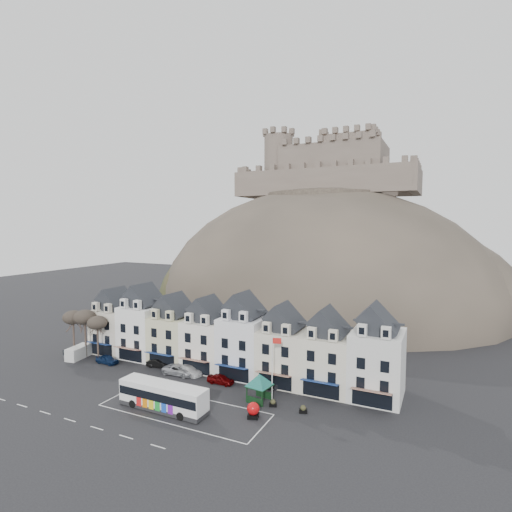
{
  "coord_description": "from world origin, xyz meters",
  "views": [
    {
      "loc": [
        31.71,
        -39.59,
        23.94
      ],
      "look_at": [
        1.45,
        24.0,
        18.23
      ],
      "focal_mm": 28.0,
      "sensor_mm": 36.0,
      "label": 1
    }
  ],
  "objects_px": {
    "car_navy": "(107,359)",
    "car_white": "(189,370)",
    "bus": "(163,395)",
    "bus_shelter": "(259,380)",
    "car_black": "(159,363)",
    "car_charcoal": "(268,384)",
    "white_van": "(79,352)",
    "car_silver": "(179,370)",
    "red_buoy": "(253,410)",
    "flagpole": "(273,364)",
    "car_maroon": "(221,379)"
  },
  "relations": [
    {
      "from": "car_charcoal",
      "to": "white_van",
      "type": "bearing_deg",
      "value": 71.29
    },
    {
      "from": "car_charcoal",
      "to": "car_black",
      "type": "bearing_deg",
      "value": 67.32
    },
    {
      "from": "bus",
      "to": "car_charcoal",
      "type": "bearing_deg",
      "value": 51.96
    },
    {
      "from": "car_black",
      "to": "car_charcoal",
      "type": "height_order",
      "value": "car_black"
    },
    {
      "from": "red_buoy",
      "to": "car_charcoal",
      "type": "xyz_separation_m",
      "value": [
        -1.91,
        8.8,
        -0.36
      ]
    },
    {
      "from": "car_navy",
      "to": "flagpole",
      "type": "bearing_deg",
      "value": -89.81
    },
    {
      "from": "bus",
      "to": "car_black",
      "type": "relative_size",
      "value": 2.97
    },
    {
      "from": "red_buoy",
      "to": "car_silver",
      "type": "distance_m",
      "value": 18.47
    },
    {
      "from": "white_van",
      "to": "car_silver",
      "type": "bearing_deg",
      "value": -5.69
    },
    {
      "from": "bus_shelter",
      "to": "flagpole",
      "type": "bearing_deg",
      "value": 41.79
    },
    {
      "from": "bus",
      "to": "car_charcoal",
      "type": "relative_size",
      "value": 3.26
    },
    {
      "from": "red_buoy",
      "to": "white_van",
      "type": "xyz_separation_m",
      "value": [
        -37.7,
        6.31,
        0.08
      ]
    },
    {
      "from": "bus_shelter",
      "to": "car_charcoal",
      "type": "bearing_deg",
      "value": 107.14
    },
    {
      "from": "bus",
      "to": "car_silver",
      "type": "xyz_separation_m",
      "value": [
        -5.38,
        10.75,
        -1.17
      ]
    },
    {
      "from": "car_silver",
      "to": "car_charcoal",
      "type": "bearing_deg",
      "value": -87.81
    },
    {
      "from": "car_silver",
      "to": "car_maroon",
      "type": "relative_size",
      "value": 1.29
    },
    {
      "from": "car_black",
      "to": "white_van",
      "type": "bearing_deg",
      "value": 90.95
    },
    {
      "from": "flagpole",
      "to": "car_maroon",
      "type": "bearing_deg",
      "value": 168.82
    },
    {
      "from": "red_buoy",
      "to": "flagpole",
      "type": "bearing_deg",
      "value": 86.98
    },
    {
      "from": "car_navy",
      "to": "car_white",
      "type": "distance_m",
      "value": 15.71
    },
    {
      "from": "car_charcoal",
      "to": "bus_shelter",
      "type": "bearing_deg",
      "value": 166.05
    },
    {
      "from": "car_white",
      "to": "car_maroon",
      "type": "xyz_separation_m",
      "value": [
        6.38,
        -1.0,
        0.0
      ]
    },
    {
      "from": "car_maroon",
      "to": "car_charcoal",
      "type": "xyz_separation_m",
      "value": [
        7.08,
        1.47,
        -0.08
      ]
    },
    {
      "from": "car_navy",
      "to": "car_black",
      "type": "height_order",
      "value": "car_navy"
    },
    {
      "from": "bus",
      "to": "flagpole",
      "type": "bearing_deg",
      "value": 36.84
    },
    {
      "from": "car_charcoal",
      "to": "car_white",
      "type": "bearing_deg",
      "value": 69.31
    },
    {
      "from": "flagpole",
      "to": "car_silver",
      "type": "distance_m",
      "value": 17.77
    },
    {
      "from": "car_navy",
      "to": "car_white",
      "type": "relative_size",
      "value": 0.88
    },
    {
      "from": "bus_shelter",
      "to": "flagpole",
      "type": "height_order",
      "value": "flagpole"
    },
    {
      "from": "white_van",
      "to": "car_navy",
      "type": "distance_m",
      "value": 6.74
    },
    {
      "from": "bus",
      "to": "car_navy",
      "type": "xyz_separation_m",
      "value": [
        -19.55,
        9.5,
        -1.2
      ]
    },
    {
      "from": "bus",
      "to": "bus_shelter",
      "type": "bearing_deg",
      "value": 37.25
    },
    {
      "from": "car_silver",
      "to": "bus_shelter",
      "type": "bearing_deg",
      "value": -103.72
    },
    {
      "from": "car_navy",
      "to": "car_maroon",
      "type": "height_order",
      "value": "car_navy"
    },
    {
      "from": "white_van",
      "to": "car_navy",
      "type": "height_order",
      "value": "white_van"
    },
    {
      "from": "car_silver",
      "to": "car_maroon",
      "type": "height_order",
      "value": "car_silver"
    },
    {
      "from": "red_buoy",
      "to": "car_black",
      "type": "bearing_deg",
      "value": 157.99
    },
    {
      "from": "bus_shelter",
      "to": "flagpole",
      "type": "relative_size",
      "value": 0.66
    },
    {
      "from": "bus",
      "to": "flagpole",
      "type": "distance_m",
      "value": 14.85
    },
    {
      "from": "flagpole",
      "to": "car_black",
      "type": "height_order",
      "value": "flagpole"
    },
    {
      "from": "flagpole",
      "to": "car_maroon",
      "type": "xyz_separation_m",
      "value": [
        -9.28,
        1.83,
        -4.41
      ]
    },
    {
      "from": "red_buoy",
      "to": "car_maroon",
      "type": "xyz_separation_m",
      "value": [
        -8.99,
        7.32,
        -0.28
      ]
    },
    {
      "from": "flagpole",
      "to": "car_white",
      "type": "height_order",
      "value": "flagpole"
    },
    {
      "from": "bus",
      "to": "car_maroon",
      "type": "height_order",
      "value": "bus"
    },
    {
      "from": "bus_shelter",
      "to": "car_white",
      "type": "bearing_deg",
      "value": 173.17
    },
    {
      "from": "car_silver",
      "to": "car_white",
      "type": "height_order",
      "value": "car_silver"
    },
    {
      "from": "flagpole",
      "to": "car_white",
      "type": "distance_m",
      "value": 16.51
    },
    {
      "from": "flagpole",
      "to": "car_black",
      "type": "bearing_deg",
      "value": 171.47
    },
    {
      "from": "bus",
      "to": "flagpole",
      "type": "height_order",
      "value": "flagpole"
    },
    {
      "from": "red_buoy",
      "to": "car_navy",
      "type": "xyz_separation_m",
      "value": [
        -30.97,
        6.43,
        -0.26
      ]
    }
  ]
}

